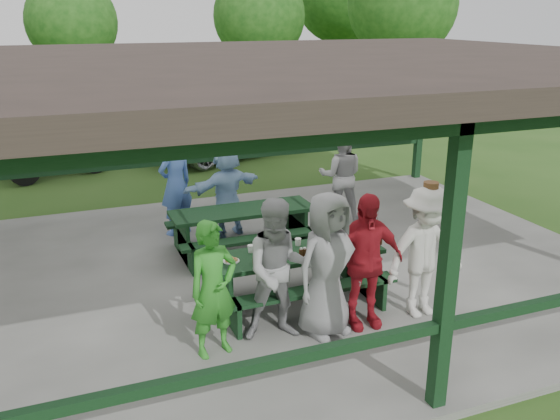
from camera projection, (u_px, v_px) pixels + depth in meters
name	position (u px, v px, depth m)	size (l,w,h in m)	color
ground	(294.00, 270.00, 9.47)	(90.00, 90.00, 0.00)	#294F18
concrete_slab	(294.00, 267.00, 9.46)	(10.00, 8.00, 0.10)	#61615C
pavilion_structure	(295.00, 67.00, 8.47)	(10.60, 8.60, 3.24)	black
picnic_table_near	(295.00, 271.00, 8.07)	(2.39, 1.39, 0.75)	black
picnic_table_far	(243.00, 225.00, 9.80)	(2.35, 1.39, 0.75)	black
table_setting	(298.00, 247.00, 8.03)	(2.27, 0.45, 0.10)	white
contestant_green	(213.00, 289.00, 6.74)	(0.60, 0.39, 1.64)	#2F8E26
contestant_grey_left	(279.00, 270.00, 7.07)	(0.86, 0.67, 1.78)	#949597
contestant_grey_mid	(328.00, 265.00, 7.15)	(0.89, 0.58, 1.83)	gray
contestant_red	(364.00, 261.00, 7.35)	(1.03, 0.43, 1.76)	#A91924
contestant_white_fedora	(425.00, 252.00, 7.61)	(1.17, 0.71, 1.82)	silver
spectator_lblue	(227.00, 189.00, 10.45)	(1.57, 0.50, 1.69)	#92B8E1
spectator_blue	(176.00, 184.00, 10.48)	(0.68, 0.44, 1.86)	#4568B4
spectator_grey	(341.00, 176.00, 11.22)	(0.85, 0.66, 1.75)	#959497
pickup_truck	(232.00, 128.00, 17.15)	(2.44, 5.28, 1.47)	silver
farm_trailer	(48.00, 148.00, 14.98)	(3.74, 2.39, 1.31)	navy
tree_left	(72.00, 22.00, 22.14)	(3.37, 3.37, 5.27)	#372016
tree_mid	(259.00, 16.00, 22.93)	(3.56, 3.56, 5.57)	#372016
tree_right	(403.00, 4.00, 21.34)	(3.97, 3.97, 6.20)	#372016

